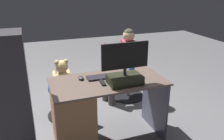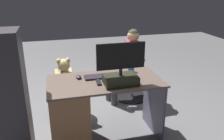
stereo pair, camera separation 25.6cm
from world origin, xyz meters
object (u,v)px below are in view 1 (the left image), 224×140
object	(u,v)px
desk	(80,114)
cup	(132,68)
teddy_bear	(62,73)
person	(124,59)
monitor	(125,72)
office_chair_teddy	(64,98)
tv_remote	(103,83)
computer_mouse	(81,78)
visitor_chair	(128,82)
keyboard	(105,76)

from	to	relation	value
desk	cup	size ratio (longest dim) A/B	14.62
teddy_bear	person	xyz separation A→B (m)	(-0.97, -0.22, 0.03)
monitor	office_chair_teddy	distance (m)	1.16
tv_remote	computer_mouse	bearing A→B (deg)	-41.07
cup	teddy_bear	bearing A→B (deg)	-34.26
office_chair_teddy	visitor_chair	world-z (taller)	same
desk	keyboard	bearing A→B (deg)	-163.31
desk	visitor_chair	size ratio (longest dim) A/B	2.36
monitor	cup	distance (m)	0.40
office_chair_teddy	person	world-z (taller)	person
monitor	office_chair_teddy	bearing A→B (deg)	-57.06
office_chair_teddy	teddy_bear	size ratio (longest dim) A/B	1.33
keyboard	teddy_bear	world-z (taller)	teddy_bear
desk	teddy_bear	xyz separation A→B (m)	(0.08, -0.70, 0.23)
computer_mouse	cup	world-z (taller)	cup
computer_mouse	tv_remote	xyz separation A→B (m)	(-0.19, 0.19, -0.01)
monitor	person	size ratio (longest dim) A/B	0.45
visitor_chair	keyboard	bearing A→B (deg)	52.16
tv_remote	office_chair_teddy	size ratio (longest dim) A/B	0.31
keyboard	tv_remote	bearing A→B (deg)	61.87
office_chair_teddy	person	xyz separation A→B (m)	(-0.97, -0.23, 0.38)
monitor	person	distance (m)	1.17
monitor	desk	bearing A→B (deg)	-17.18
desk	person	bearing A→B (deg)	-134.25
desk	teddy_bear	distance (m)	0.74
desk	office_chair_teddy	distance (m)	0.70
cup	tv_remote	world-z (taller)	cup
desk	computer_mouse	bearing A→B (deg)	-112.91
keyboard	person	world-z (taller)	person
desk	person	distance (m)	1.31
computer_mouse	person	bearing A→B (deg)	-136.77
monitor	keyboard	xyz separation A→B (m)	(0.14, -0.24, -0.12)
desk	visitor_chair	xyz separation A→B (m)	(-0.98, -0.94, -0.14)
desk	teddy_bear	world-z (taller)	teddy_bear
keyboard	visitor_chair	size ratio (longest dim) A/B	0.79
cup	person	size ratio (longest dim) A/B	0.08
keyboard	computer_mouse	bearing A→B (deg)	-6.17
keyboard	visitor_chair	world-z (taller)	keyboard
monitor	office_chair_teddy	size ratio (longest dim) A/B	1.06
keyboard	office_chair_teddy	bearing A→B (deg)	-55.64
monitor	tv_remote	bearing A→B (deg)	-21.34
cup	tv_remote	distance (m)	0.51
keyboard	person	size ratio (longest dim) A/B	0.38
office_chair_teddy	person	bearing A→B (deg)	-166.75
visitor_chair	person	size ratio (longest dim) A/B	0.47
teddy_bear	tv_remote	bearing A→B (deg)	112.90
computer_mouse	cup	size ratio (longest dim) A/B	1.12
cup	visitor_chair	world-z (taller)	cup
desk	computer_mouse	size ratio (longest dim) A/B	13.04
cup	person	xyz separation A→B (m)	(-0.20, -0.74, -0.13)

